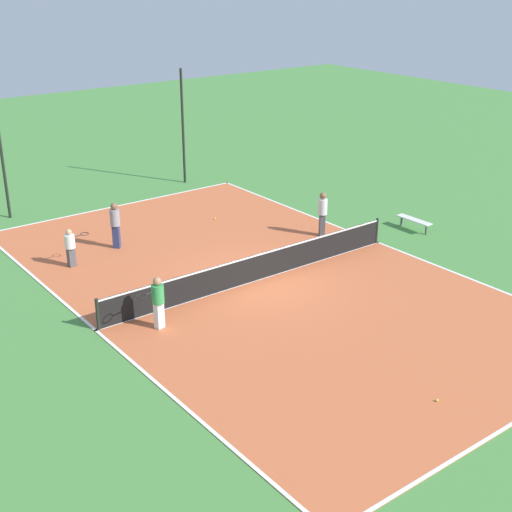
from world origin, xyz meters
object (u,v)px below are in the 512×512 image
at_px(tennis_net, 256,267).
at_px(player_near_white, 322,211).
at_px(tennis_ball_far_baseline, 437,400).
at_px(tennis_ball_right_alley, 215,219).
at_px(fence_post_back_left, 2,154).
at_px(player_far_green, 158,299).
at_px(player_baseline_gray, 115,222).
at_px(player_far_white, 70,246).
at_px(fence_post_back_right, 183,127).
at_px(bench, 414,221).

distance_m(tennis_net, player_near_white, 4.99).
height_order(tennis_ball_far_baseline, tennis_ball_right_alley, same).
height_order(player_near_white, fence_post_back_left, fence_post_back_left).
height_order(player_far_green, fence_post_back_left, fence_post_back_left).
height_order(player_baseline_gray, player_far_white, player_baseline_gray).
bearing_deg(player_far_green, fence_post_back_right, -137.54).
relative_size(tennis_ball_far_baseline, fence_post_back_right, 0.01).
xyz_separation_m(player_far_white, tennis_ball_right_alley, (6.75, 1.04, -0.74)).
height_order(player_near_white, tennis_ball_far_baseline, player_near_white).
bearing_deg(tennis_net, fence_post_back_right, 69.28).
bearing_deg(tennis_ball_far_baseline, player_far_green, 115.06).
xyz_separation_m(player_baseline_gray, player_near_white, (6.96, -3.66, -0.01)).
xyz_separation_m(tennis_net, fence_post_back_right, (4.30, 11.37, 2.19)).
bearing_deg(tennis_ball_far_baseline, player_near_white, 61.86).
height_order(tennis_net, fence_post_back_right, fence_post_back_right).
height_order(player_baseline_gray, player_near_white, player_baseline_gray).
height_order(bench, fence_post_back_left, fence_post_back_left).
height_order(player_far_white, tennis_ball_right_alley, player_far_white).
relative_size(player_far_green, player_near_white, 0.92).
height_order(player_near_white, fence_post_back_right, fence_post_back_right).
distance_m(bench, fence_post_back_left, 16.82).
bearing_deg(tennis_ball_right_alley, player_far_white, -171.21).
xyz_separation_m(player_baseline_gray, fence_post_back_right, (6.64, 5.87, 1.68)).
relative_size(tennis_net, player_far_white, 8.40).
relative_size(player_near_white, fence_post_back_left, 0.32).
distance_m(player_far_green, fence_post_back_left, 12.48).
height_order(player_near_white, tennis_ball_right_alley, player_near_white).
height_order(tennis_net, fence_post_back_left, fence_post_back_left).
xyz_separation_m(player_far_white, player_far_green, (0.12, -5.84, 0.14)).
bearing_deg(player_near_white, fence_post_back_right, 31.62).
distance_m(player_baseline_gray, fence_post_back_right, 9.02).
bearing_deg(bench, fence_post_back_left, 47.56).
bearing_deg(bench, player_near_white, 63.17).
relative_size(player_far_white, fence_post_back_left, 0.25).
relative_size(player_baseline_gray, tennis_ball_far_baseline, 25.85).
xyz_separation_m(bench, player_baseline_gray, (-10.33, 5.37, 0.65)).
bearing_deg(player_near_white, player_far_green, 137.28).
bearing_deg(player_far_green, player_baseline_gray, -119.41).
height_order(player_far_white, player_near_white, player_near_white).
height_order(player_baseline_gray, tennis_ball_right_alley, player_baseline_gray).
relative_size(player_far_green, tennis_ball_right_alley, 23.53).
height_order(player_baseline_gray, fence_post_back_right, fence_post_back_right).
height_order(player_baseline_gray, player_far_green, player_baseline_gray).
distance_m(tennis_ball_right_alley, fence_post_back_right, 6.38).
xyz_separation_m(player_far_white, player_near_white, (9.01, -3.03, 0.23)).
height_order(tennis_net, player_far_white, player_far_white).
xyz_separation_m(bench, tennis_ball_right_alley, (-5.63, 5.78, -0.33)).
relative_size(player_far_white, fence_post_back_right, 0.25).
distance_m(tennis_net, player_baseline_gray, 6.00).
height_order(tennis_net, player_baseline_gray, player_baseline_gray).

